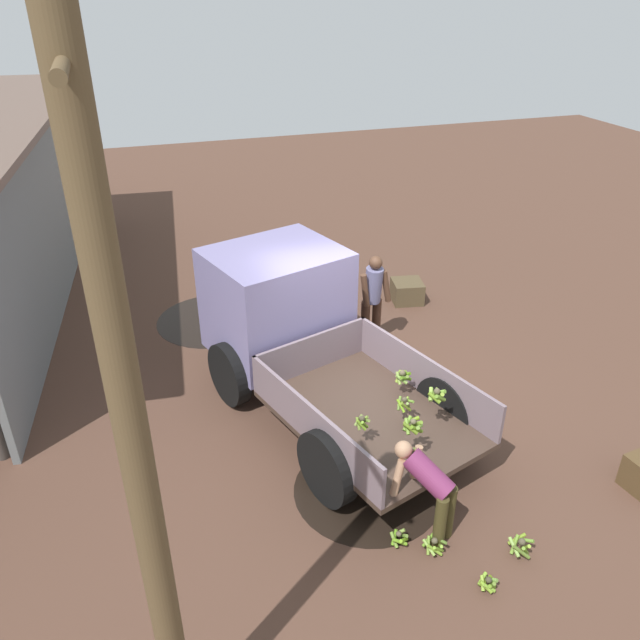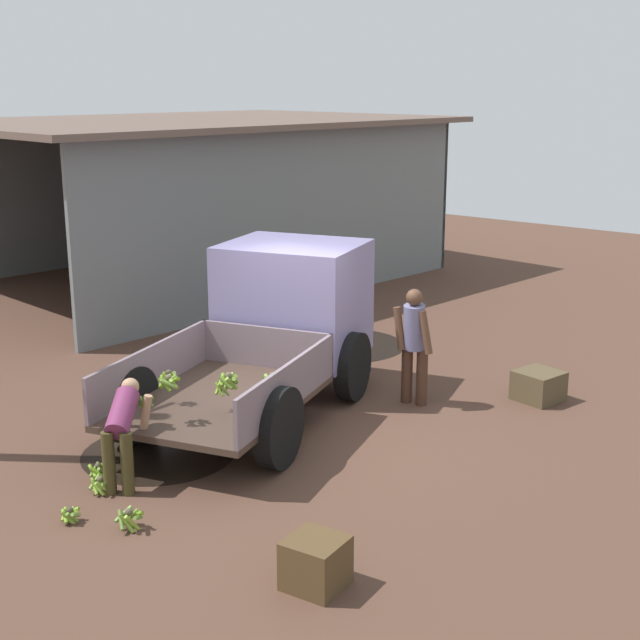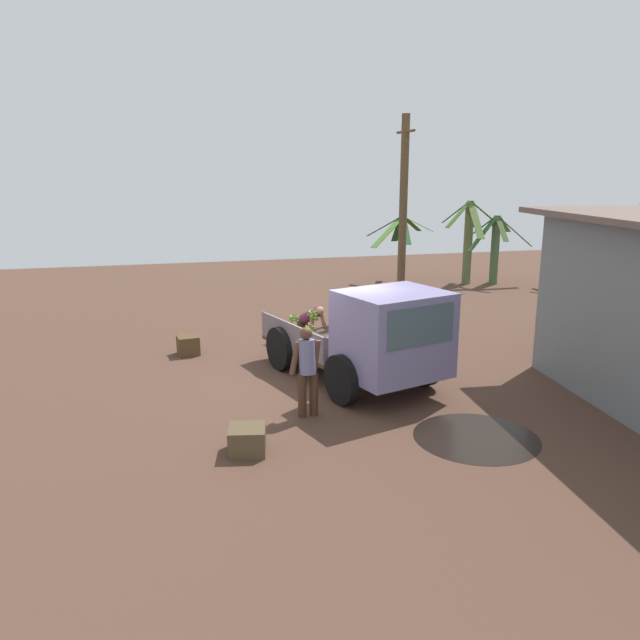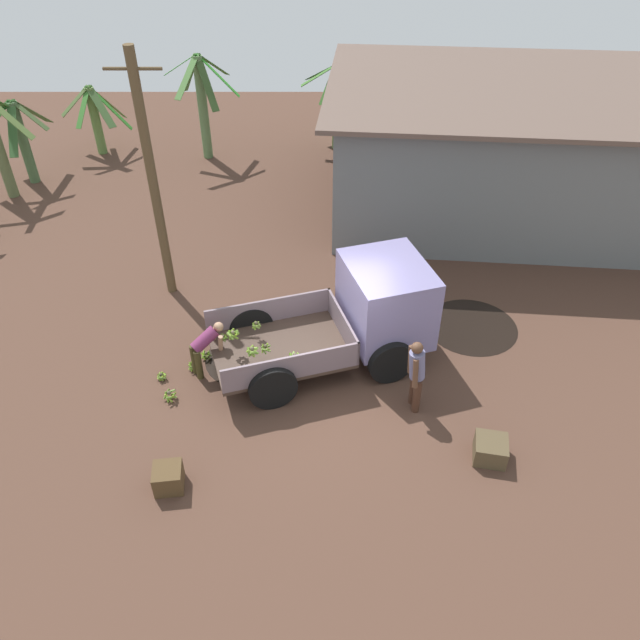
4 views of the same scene
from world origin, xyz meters
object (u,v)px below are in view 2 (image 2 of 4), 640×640
cargo_truck (282,318)px  banana_bunch_on_ground_2 (98,470)px  wooden_crate_0 (316,563)px  banana_bunch_on_ground_1 (70,514)px  wooden_crate_1 (538,386)px  banana_bunch_on_ground_0 (130,517)px  person_worker_loading (122,427)px  person_foreground_visitor (414,341)px  banana_bunch_on_ground_3 (101,483)px  person_bystander_near_shed (88,276)px

cargo_truck → banana_bunch_on_ground_2: (-3.44, -0.27, -1.03)m
cargo_truck → wooden_crate_0: (-3.60, -3.58, -0.91)m
banana_bunch_on_ground_1 → wooden_crate_1: wooden_crate_1 is taller
banana_bunch_on_ground_0 → person_worker_loading: bearing=53.5°
person_foreground_visitor → banana_bunch_on_ground_0: (-4.81, 0.18, -0.78)m
person_foreground_visitor → banana_bunch_on_ground_3: bearing=-22.0°
cargo_truck → person_foreground_visitor: 1.88m
banana_bunch_on_ground_2 → wooden_crate_1: 6.14m
banana_bunch_on_ground_0 → banana_bunch_on_ground_3: banana_bunch_on_ground_0 is taller
banana_bunch_on_ground_3 → cargo_truck: bearing=9.4°
person_worker_loading → person_foreground_visitor: bearing=-48.3°
cargo_truck → banana_bunch_on_ground_0: cargo_truck is taller
person_worker_loading → wooden_crate_1: bearing=-57.5°
person_worker_loading → banana_bunch_on_ground_1: 1.13m
banana_bunch_on_ground_1 → banana_bunch_on_ground_3: bearing=26.3°
wooden_crate_1 → wooden_crate_0: bearing=-173.6°
banana_bunch_on_ground_1 → banana_bunch_on_ground_3: (0.62, 0.31, 0.02)m
cargo_truck → person_worker_loading: 3.44m
person_worker_loading → banana_bunch_on_ground_2: bearing=69.3°
banana_bunch_on_ground_1 → wooden_crate_0: size_ratio=0.45×
person_worker_loading → wooden_crate_0: size_ratio=2.29×
wooden_crate_0 → wooden_crate_1: (5.69, 0.64, -0.02)m
cargo_truck → wooden_crate_1: (2.09, -2.95, -0.93)m
person_worker_loading → banana_bunch_on_ground_3: (-0.30, 0.04, -0.57)m
person_bystander_near_shed → banana_bunch_on_ground_1: bearing=-71.3°
banana_bunch_on_ground_2 → banana_bunch_on_ground_3: size_ratio=0.87×
banana_bunch_on_ground_2 → wooden_crate_0: bearing=-92.8°
person_bystander_near_shed → wooden_crate_0: 9.73m
banana_bunch_on_ground_0 → wooden_crate_1: wooden_crate_1 is taller
person_foreground_visitor → banana_bunch_on_ground_2: 4.57m
person_worker_loading → wooden_crate_1: 5.92m
cargo_truck → wooden_crate_1: 3.73m
banana_bunch_on_ground_3 → wooden_crate_1: 6.20m
banana_bunch_on_ground_2 → wooden_crate_1: wooden_crate_1 is taller
banana_bunch_on_ground_0 → wooden_crate_0: size_ratio=0.59×
person_worker_loading → wooden_crate_1: size_ratio=1.96×
banana_bunch_on_ground_2 → person_bystander_near_shed: bearing=53.9°
banana_bunch_on_ground_3 → wooden_crate_1: wooden_crate_1 is taller
banana_bunch_on_ground_0 → banana_bunch_on_ground_1: size_ratio=1.31×
person_foreground_visitor → wooden_crate_1: bearing=126.0°
person_bystander_near_shed → wooden_crate_1: person_bystander_near_shed is taller
cargo_truck → banana_bunch_on_ground_1: (-4.27, -0.91, -1.04)m
banana_bunch_on_ground_0 → banana_bunch_on_ground_2: 1.34m
wooden_crate_0 → banana_bunch_on_ground_2: bearing=87.2°
cargo_truck → wooden_crate_0: bearing=-152.3°
person_foreground_visitor → banana_bunch_on_ground_0: bearing=-10.7°
wooden_crate_0 → person_bystander_near_shed: bearing=64.8°
person_worker_loading → wooden_crate_0: (-0.25, -2.95, -0.46)m
cargo_truck → banana_bunch_on_ground_2: bearing=167.3°
person_worker_loading → person_bystander_near_shed: bearing=21.9°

